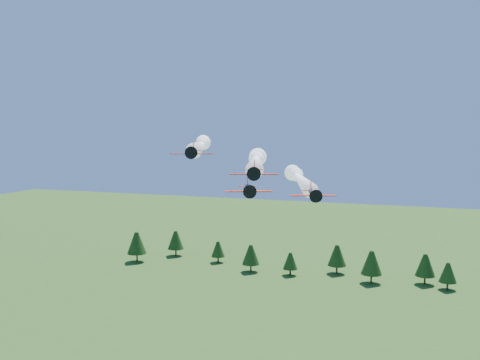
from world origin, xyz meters
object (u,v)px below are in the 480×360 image
(plane_right, at_px, (299,178))
(plane_slot, at_px, (248,189))
(plane_lead, at_px, (256,160))
(plane_left, at_px, (200,145))

(plane_right, bearing_deg, plane_slot, -119.16)
(plane_right, height_order, plane_slot, plane_right)
(plane_lead, xyz_separation_m, plane_slot, (0.69, -6.43, -4.54))
(plane_lead, bearing_deg, plane_right, 54.37)
(plane_left, distance_m, plane_right, 22.11)
(plane_lead, relative_size, plane_right, 1.01)
(plane_lead, xyz_separation_m, plane_left, (-16.20, 11.55, 2.24))
(plane_lead, distance_m, plane_right, 15.64)
(plane_right, distance_m, plane_slot, 21.07)
(plane_lead, height_order, plane_right, plane_lead)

